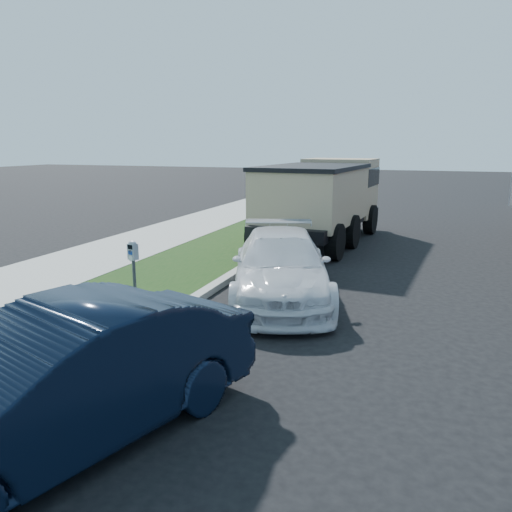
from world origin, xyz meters
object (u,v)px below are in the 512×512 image
(dump_truck, at_px, (323,196))
(parking_meter, at_px, (133,261))
(white_wagon, at_px, (281,265))
(navy_sedan, at_px, (60,381))

(dump_truck, bearing_deg, parking_meter, -95.71)
(white_wagon, height_order, dump_truck, dump_truck)
(navy_sedan, relative_size, dump_truck, 0.66)
(parking_meter, xyz_separation_m, dump_truck, (1.67, 9.22, 0.42))
(parking_meter, bearing_deg, dump_truck, 96.09)
(white_wagon, height_order, navy_sedan, navy_sedan)
(white_wagon, relative_size, dump_truck, 0.69)
(navy_sedan, bearing_deg, white_wagon, 102.17)
(parking_meter, height_order, dump_truck, dump_truck)
(white_wagon, relative_size, navy_sedan, 1.04)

